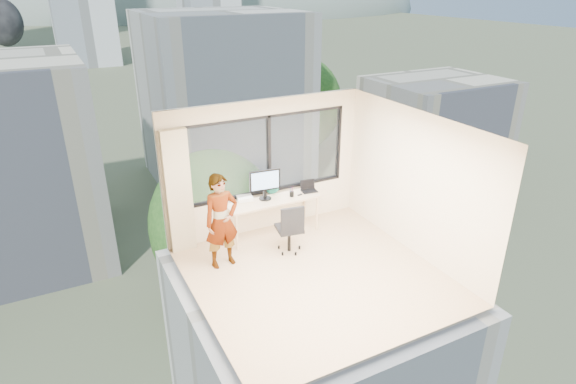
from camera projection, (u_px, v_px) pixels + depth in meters
floor at (315, 275)px, 8.12m from camera, size 4.00×4.00×0.01m
ceiling at (319, 127)px, 7.06m from camera, size 4.00×4.00×0.01m
wall_front at (398, 268)px, 5.97m from camera, size 4.00×0.01×2.60m
wall_left at (194, 234)px, 6.76m from camera, size 0.01×4.00×2.60m
wall_right at (415, 184)px, 8.43m from camera, size 0.01×4.00×2.60m
window_wall at (266, 155)px, 9.15m from camera, size 3.30×0.16×1.55m
curtain at (179, 192)px, 8.46m from camera, size 0.45×0.14×2.30m
desk at (272, 216)px, 9.32m from camera, size 1.80×0.60×0.75m
chair at (289, 227)px, 8.66m from camera, size 0.58×0.58×0.99m
person at (222, 221)px, 8.11m from camera, size 0.65×0.47×1.69m
monitor at (265, 184)px, 9.03m from camera, size 0.61×0.19×0.60m
game_console at (245, 198)px, 9.10m from camera, size 0.32×0.28×0.07m
laptop at (309, 187)px, 9.44m from camera, size 0.34×0.35×0.19m
cellphone at (300, 195)px, 9.32m from camera, size 0.11×0.07×0.01m
pen_cup at (292, 194)px, 9.24m from camera, size 0.10×0.10×0.11m
handbag at (273, 189)px, 9.34m from camera, size 0.28×0.15×0.21m
exterior_ground at (54, 67)px, 111.31m from camera, size 400.00×400.00×0.04m
near_bldg_b at (224, 99)px, 46.45m from camera, size 14.00×13.00×16.00m
near_bldg_c at (434, 130)px, 47.07m from camera, size 12.00×10.00×10.00m
far_tower_c at (208, 0)px, 141.09m from camera, size 15.00×15.00×26.00m
hill_b at (202, 10)px, 315.62m from camera, size 300.00×220.00×96.00m
tree_b at (217, 240)px, 28.28m from camera, size 7.60×7.60×9.00m
tree_c at (303, 112)px, 53.47m from camera, size 8.40×8.40×10.00m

